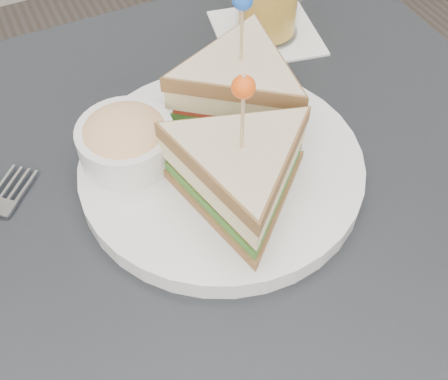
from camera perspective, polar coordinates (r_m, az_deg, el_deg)
The scene contains 2 objects.
table at distance 0.61m, azimuth -0.45°, elevation -8.48°, with size 0.80×0.80×0.75m.
plate_meal at distance 0.56m, azimuth 0.09°, elevation 5.33°, with size 0.35×0.35×0.17m.
Camera 1 is at (-0.13, -0.28, 1.20)m, focal length 45.00 mm.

